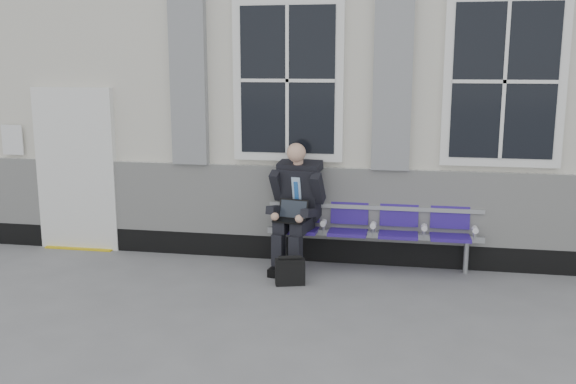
# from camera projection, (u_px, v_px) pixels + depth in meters

# --- Properties ---
(ground) EXTENTS (70.00, 70.00, 0.00)m
(ground) POSITION_uv_depth(u_px,v_px,m) (473.00, 314.00, 6.38)
(ground) COLOR slate
(ground) RESTS_ON ground
(station_building) EXTENTS (14.40, 4.40, 4.49)m
(station_building) POSITION_uv_depth(u_px,v_px,m) (458.00, 80.00, 9.30)
(station_building) COLOR beige
(station_building) RESTS_ON ground
(bench) EXTENTS (2.60, 0.47, 0.91)m
(bench) POSITION_uv_depth(u_px,v_px,m) (374.00, 224.00, 7.74)
(bench) COLOR #9EA0A3
(bench) RESTS_ON ground
(businessman) EXTENTS (0.68, 0.91, 1.53)m
(businessman) POSITION_uv_depth(u_px,v_px,m) (296.00, 202.00, 7.72)
(businessman) COLOR black
(businessman) RESTS_ON ground
(briefcase) EXTENTS (0.36, 0.23, 0.34)m
(briefcase) POSITION_uv_depth(u_px,v_px,m) (290.00, 271.00, 7.21)
(briefcase) COLOR black
(briefcase) RESTS_ON ground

